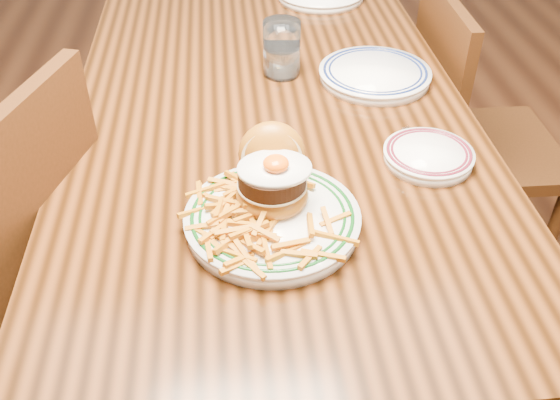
{
  "coord_description": "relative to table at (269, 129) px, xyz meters",
  "views": [
    {
      "loc": [
        -0.09,
        -1.22,
        1.43
      ],
      "look_at": [
        -0.02,
        -0.45,
        0.81
      ],
      "focal_mm": 40.0,
      "sensor_mm": 36.0,
      "label": 1
    }
  ],
  "objects": [
    {
      "name": "floor",
      "position": [
        0.0,
        0.0,
        -0.66
      ],
      "size": [
        6.0,
        6.0,
        0.0
      ],
      "primitive_type": "plane",
      "color": "black",
      "rests_on": "ground"
    },
    {
      "name": "main_plate",
      "position": [
        -0.03,
        -0.43,
        0.13
      ],
      "size": [
        0.29,
        0.3,
        0.14
      ],
      "rotation": [
        0.0,
        0.0,
        -0.08
      ],
      "color": "white",
      "rests_on": "table"
    },
    {
      "name": "table",
      "position": [
        0.0,
        0.0,
        0.0
      ],
      "size": [
        0.85,
        1.6,
        0.75
      ],
      "color": "black",
      "rests_on": "floor"
    },
    {
      "name": "chair_left",
      "position": [
        -0.56,
        -0.3,
        -0.16
      ],
      "size": [
        0.56,
        0.56,
        0.94
      ],
      "rotation": [
        0.0,
        0.0,
        -0.32
      ],
      "color": "#3B1D0C",
      "rests_on": "floor"
    },
    {
      "name": "water_glass",
      "position": [
        0.04,
        0.1,
        0.14
      ],
      "size": [
        0.08,
        0.08,
        0.13
      ],
      "color": "white",
      "rests_on": "table"
    },
    {
      "name": "chair_right",
      "position": [
        0.58,
        0.22,
        -0.2
      ],
      "size": [
        0.41,
        0.41,
        0.87
      ],
      "rotation": [
        0.0,
        0.0,
        3.12
      ],
      "color": "#3B1D0C",
      "rests_on": "floor"
    },
    {
      "name": "rear_plate",
      "position": [
        0.25,
        0.05,
        0.1
      ],
      "size": [
        0.26,
        0.26,
        0.03
      ],
      "rotation": [
        0.0,
        0.0,
        0.15
      ],
      "color": "white",
      "rests_on": "table"
    },
    {
      "name": "side_plate",
      "position": [
        0.28,
        -0.28,
        0.1
      ],
      "size": [
        0.17,
        0.18,
        0.03
      ],
      "rotation": [
        0.0,
        0.0,
        -0.29
      ],
      "color": "white",
      "rests_on": "table"
    }
  ]
}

